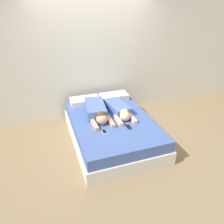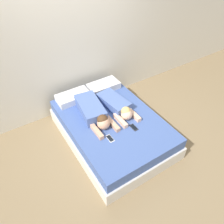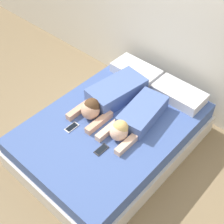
{
  "view_description": "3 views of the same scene",
  "coord_description": "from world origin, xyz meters",
  "px_view_note": "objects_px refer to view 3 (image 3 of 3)",
  "views": [
    {
      "loc": [
        -1.14,
        -3.28,
        2.48
      ],
      "look_at": [
        0.0,
        0.0,
        0.6
      ],
      "focal_mm": 35.0,
      "sensor_mm": 36.0,
      "label": 1
    },
    {
      "loc": [
        -1.41,
        -2.21,
        2.95
      ],
      "look_at": [
        0.0,
        0.0,
        0.6
      ],
      "focal_mm": 35.0,
      "sensor_mm": 36.0,
      "label": 2
    },
    {
      "loc": [
        1.55,
        -1.71,
        2.94
      ],
      "look_at": [
        0.0,
        0.0,
        0.6
      ],
      "focal_mm": 50.0,
      "sensor_mm": 36.0,
      "label": 3
    }
  ],
  "objects_px": {
    "person_left": "(110,96)",
    "cell_phone_right": "(101,150)",
    "bed": "(112,135)",
    "person_right": "(135,118)",
    "cell_phone_left": "(72,127)",
    "pillow_head_right": "(179,94)",
    "pillow_head_left": "(136,71)"
  },
  "relations": [
    {
      "from": "person_right",
      "to": "cell_phone_left",
      "type": "height_order",
      "value": "person_right"
    },
    {
      "from": "bed",
      "to": "person_left",
      "type": "distance_m",
      "value": 0.45
    },
    {
      "from": "bed",
      "to": "person_right",
      "type": "height_order",
      "value": "person_right"
    },
    {
      "from": "pillow_head_left",
      "to": "person_right",
      "type": "xyz_separation_m",
      "value": [
        0.52,
        -0.66,
        0.02
      ]
    },
    {
      "from": "person_left",
      "to": "person_right",
      "type": "xyz_separation_m",
      "value": [
        0.43,
        -0.07,
        -0.01
      ]
    },
    {
      "from": "person_left",
      "to": "cell_phone_right",
      "type": "relative_size",
      "value": 6.39
    },
    {
      "from": "pillow_head_left",
      "to": "cell_phone_left",
      "type": "distance_m",
      "value": 1.16
    },
    {
      "from": "person_left",
      "to": "person_right",
      "type": "height_order",
      "value": "person_left"
    },
    {
      "from": "pillow_head_left",
      "to": "cell_phone_right",
      "type": "height_order",
      "value": "pillow_head_left"
    },
    {
      "from": "pillow_head_right",
      "to": "person_left",
      "type": "bearing_deg",
      "value": -132.45
    },
    {
      "from": "bed",
      "to": "cell_phone_right",
      "type": "height_order",
      "value": "cell_phone_right"
    },
    {
      "from": "bed",
      "to": "pillow_head_right",
      "type": "relative_size",
      "value": 3.42
    },
    {
      "from": "person_left",
      "to": "cell_phone_left",
      "type": "distance_m",
      "value": 0.57
    },
    {
      "from": "person_left",
      "to": "person_right",
      "type": "distance_m",
      "value": 0.43
    },
    {
      "from": "person_right",
      "to": "pillow_head_left",
      "type": "bearing_deg",
      "value": 128.52
    },
    {
      "from": "bed",
      "to": "pillow_head_left",
      "type": "height_order",
      "value": "pillow_head_left"
    },
    {
      "from": "cell_phone_left",
      "to": "bed",
      "type": "bearing_deg",
      "value": 53.58
    },
    {
      "from": "pillow_head_left",
      "to": "cell_phone_right",
      "type": "relative_size",
      "value": 3.84
    },
    {
      "from": "pillow_head_right",
      "to": "person_left",
      "type": "distance_m",
      "value": 0.8
    },
    {
      "from": "person_left",
      "to": "cell_phone_left",
      "type": "height_order",
      "value": "person_left"
    },
    {
      "from": "bed",
      "to": "person_right",
      "type": "xyz_separation_m",
      "value": [
        0.21,
        0.14,
        0.32
      ]
    },
    {
      "from": "person_left",
      "to": "cell_phone_right",
      "type": "height_order",
      "value": "person_left"
    },
    {
      "from": "bed",
      "to": "cell_phone_right",
      "type": "xyz_separation_m",
      "value": [
        0.18,
        -0.36,
        0.24
      ]
    },
    {
      "from": "pillow_head_left",
      "to": "pillow_head_right",
      "type": "xyz_separation_m",
      "value": [
        0.64,
        0.0,
        0.0
      ]
    },
    {
      "from": "pillow_head_right",
      "to": "person_left",
      "type": "height_order",
      "value": "person_left"
    },
    {
      "from": "pillow_head_right",
      "to": "person_right",
      "type": "distance_m",
      "value": 0.67
    },
    {
      "from": "pillow_head_right",
      "to": "cell_phone_left",
      "type": "bearing_deg",
      "value": -116.64
    },
    {
      "from": "cell_phone_left",
      "to": "pillow_head_left",
      "type": "bearing_deg",
      "value": 92.88
    },
    {
      "from": "person_left",
      "to": "cell_phone_right",
      "type": "bearing_deg",
      "value": -54.66
    },
    {
      "from": "bed",
      "to": "pillow_head_left",
      "type": "bearing_deg",
      "value": 111.68
    },
    {
      "from": "bed",
      "to": "cell_phone_left",
      "type": "height_order",
      "value": "cell_phone_left"
    },
    {
      "from": "person_right",
      "to": "cell_phone_right",
      "type": "distance_m",
      "value": 0.51
    }
  ]
}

